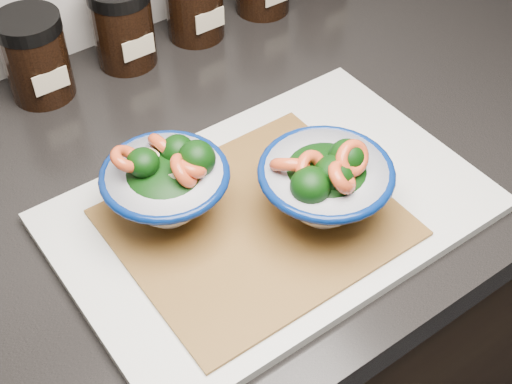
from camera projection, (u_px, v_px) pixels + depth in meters
cabinet at (276, 341)px, 1.21m from camera, size 3.43×0.58×0.86m
countertop at (283, 143)px, 0.89m from camera, size 3.50×0.60×0.04m
cutting_board at (271, 211)px, 0.77m from camera, size 0.45×0.30×0.01m
bamboo_mat at (256, 222)px, 0.75m from camera, size 0.28×0.24×0.00m
bowl_left at (167, 184)px, 0.73m from camera, size 0.13×0.13×0.10m
bowl_right at (325, 184)px, 0.72m from camera, size 0.14×0.14×0.11m
spice_jar_a at (36, 57)px, 0.88m from camera, size 0.08×0.08×0.11m
spice_jar_b at (123, 25)px, 0.93m from camera, size 0.08×0.08×0.11m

